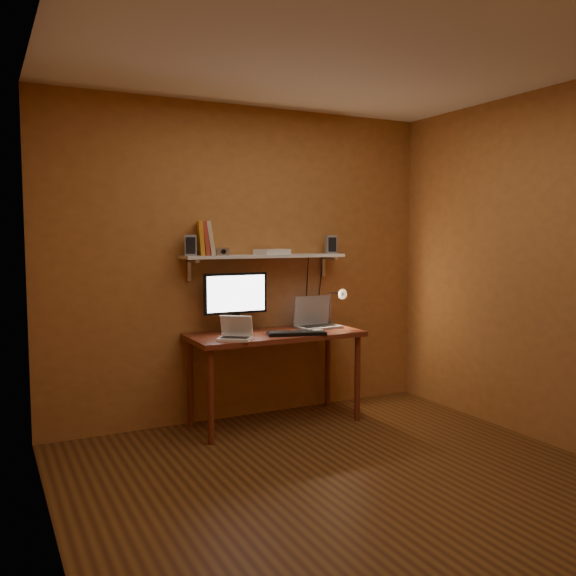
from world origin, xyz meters
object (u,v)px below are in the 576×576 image
desk (275,343)px  keyboard (296,333)px  netbook (236,333)px  mouse (317,331)px  speaker_left (191,245)px  shelf_camera (223,252)px  speaker_right (331,244)px  laptop (315,319)px  wall_shelf (265,257)px  router (272,252)px  monitor (236,299)px  desk_lamp (337,301)px

desk → keyboard: 0.23m
netbook → mouse: netbook is taller
speaker_left → shelf_camera: (0.25, -0.04, -0.05)m
keyboard → speaker_right: 0.95m
laptop → shelf_camera: bearing=174.2°
wall_shelf → speaker_left: speaker_left is taller
wall_shelf → laptop: bearing=-12.9°
speaker_right → shelf_camera: bearing=-161.6°
laptop → speaker_left: 1.25m
desk → shelf_camera: 0.85m
speaker_left → router: speaker_left is taller
speaker_left → shelf_camera: speaker_left is taller
wall_shelf → netbook: size_ratio=4.67×
laptop → speaker_left: (-1.07, 0.08, 0.64)m
wall_shelf → monitor: wall_shelf is taller
mouse → router: 0.77m
monitor → desk_lamp: monitor is taller
laptop → mouse: laptop is taller
speaker_left → router: bearing=21.0°
shelf_camera → router: 0.47m
monitor → speaker_right: 1.02m
laptop → netbook: bearing=-165.9°
desk → speaker_right: size_ratio=8.79×
shelf_camera → speaker_left: bearing=170.2°
netbook → desk_lamp: size_ratio=0.80×
desk → laptop: (0.43, 0.10, 0.16)m
shelf_camera → mouse: bearing=-25.3°
laptop → mouse: 0.32m
desk_lamp → speaker_left: speaker_left is taller
shelf_camera → monitor: bearing=7.0°
speaker_right → netbook: bearing=-146.0°
netbook → speaker_right: speaker_right is taller
speaker_left → mouse: bearing=-2.1°
monitor → netbook: (-0.13, -0.31, -0.22)m
laptop → netbook: size_ratio=1.22×
wall_shelf → laptop: 0.70m
mouse → desk_lamp: 0.52m
monitor → netbook: monitor is taller
monitor → router: (0.35, 0.05, 0.38)m
monitor → speaker_right: speaker_right is taller
speaker_right → wall_shelf: bearing=-164.6°
laptop → shelf_camera: 1.01m
netbook → keyboard: (0.51, -0.01, -0.04)m
desk_lamp → laptop: bearing=-172.6°
desk → desk_lamp: desk_lamp is taller
speaker_right → shelf_camera: size_ratio=1.51×
speaker_right → monitor: bearing=-162.0°
mouse → speaker_left: bearing=171.3°
monitor → router: bearing=8.1°
monitor → keyboard: 0.57m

